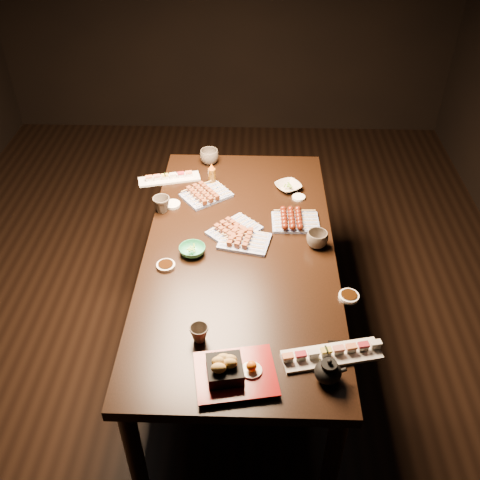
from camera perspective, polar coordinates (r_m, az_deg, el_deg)
name	(u,v)px	position (r m, az deg, el deg)	size (l,w,h in m)	color
ground	(206,315)	(3.26, -3.64, -8.02)	(5.00, 5.00, 0.00)	black
dining_table	(240,306)	(2.79, -0.03, -7.01)	(0.90, 1.80, 0.75)	black
sushi_platter_near	(332,352)	(2.09, 9.80, -11.70)	(0.38, 0.11, 0.05)	white
sushi_platter_far	(169,177)	(3.06, -7.57, 6.70)	(0.34, 0.10, 0.04)	white
yakitori_plate_center	(234,227)	(2.63, -0.61, 1.39)	(0.24, 0.17, 0.06)	#828EB6
yakitori_plate_right	(245,238)	(2.56, 0.49, 0.25)	(0.24, 0.17, 0.06)	#828EB6
yakitori_plate_left	(206,192)	(2.89, -3.63, 5.16)	(0.24, 0.18, 0.06)	#828EB6
tsukune_plate	(296,219)	(2.70, 5.95, 2.26)	(0.24, 0.17, 0.06)	#828EB6
edamame_bowl_green	(192,250)	(2.51, -5.11, -1.11)	(0.12, 0.12, 0.04)	#339E68
edamame_bowl_cream	(288,187)	(2.96, 5.16, 5.68)	(0.13, 0.13, 0.03)	beige
tempura_tray	(236,368)	(1.98, -0.48, -13.47)	(0.29, 0.23, 0.11)	black
teacup_near_left	(199,333)	(2.12, -4.37, -9.91)	(0.07, 0.07, 0.07)	#50463D
teacup_mid_right	(317,239)	(2.56, 8.23, 0.07)	(0.10, 0.10, 0.08)	#50463D
teacup_far_left	(162,204)	(2.79, -8.36, 3.78)	(0.09, 0.09, 0.08)	#50463D
teacup_far_right	(209,157)	(3.19, -3.29, 8.87)	(0.11, 0.11, 0.09)	#50463D
teapot	(328,370)	(2.00, 9.40, -13.51)	(0.12, 0.12, 0.10)	black
condiment_bottle	(212,174)	(2.98, -3.03, 7.06)	(0.04, 0.04, 0.13)	#643B0D
sauce_dish_west	(166,266)	(2.46, -7.91, -2.72)	(0.09, 0.09, 0.02)	white
sauce_dish_east	(299,197)	(2.90, 6.28, 4.54)	(0.07, 0.07, 0.01)	white
sauce_dish_se	(349,296)	(2.34, 11.53, -5.90)	(0.09, 0.09, 0.02)	white
sauce_dish_nw	(172,204)	(2.85, -7.23, 3.78)	(0.09, 0.09, 0.01)	white
chopsticks_near	(221,368)	(2.05, -2.06, -13.44)	(0.20, 0.02, 0.01)	black
chopsticks_se	(356,343)	(2.17, 12.25, -10.67)	(0.22, 0.02, 0.01)	black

